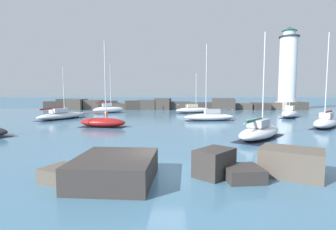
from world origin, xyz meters
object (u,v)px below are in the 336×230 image
Objects in this scene: mooring_buoy_orange_near at (106,113)px; sailboat_moored_2 at (103,122)px; sailboat_moored_0 at (210,116)px; sailboat_moored_6 at (109,109)px; sailboat_moored_4 at (193,110)px; lighthouse at (288,73)px; sailboat_moored_1 at (61,115)px; sailboat_moored_8 at (325,122)px; sailboat_moored_5 at (290,113)px; sailboat_moored_3 at (260,131)px.

sailboat_moored_2 is at bearing -77.04° from mooring_buoy_orange_near.
sailboat_moored_0 reaches higher than sailboat_moored_6.
sailboat_moored_0 is at bearing -84.43° from sailboat_moored_4.
lighthouse is 40.69m from sailboat_moored_6.
lighthouse is 48.83m from sailboat_moored_1.
sailboat_moored_4 is 24.33m from sailboat_moored_8.
sailboat_moored_2 is at bearing -156.72° from sailboat_moored_5.
sailboat_moored_1 is 35.39m from sailboat_moored_5.
lighthouse reaches higher than sailboat_moored_3.
sailboat_moored_5 is at bearing -30.80° from sailboat_moored_4.
sailboat_moored_5 is at bearing -6.77° from mooring_buoy_orange_near.
sailboat_moored_6 is 36.24m from sailboat_moored_8.
sailboat_moored_3 is at bearing -24.21° from sailboat_moored_2.
sailboat_moored_2 is at bearing 155.79° from sailboat_moored_3.
sailboat_moored_0 is 14.21m from sailboat_moored_3.
sailboat_moored_2 is at bearing -44.91° from sailboat_moored_1.
sailboat_moored_0 is 1.00× the size of sailboat_moored_8.
sailboat_moored_2 is (-34.39, -30.45, -7.71)m from lighthouse.
sailboat_moored_6 reaches higher than mooring_buoy_orange_near.
lighthouse is 21.82m from sailboat_moored_5.
sailboat_moored_2 is 25.73m from sailboat_moored_8.
sailboat_moored_5 is 8.58× the size of mooring_buoy_orange_near.
sailboat_moored_2 is at bearing -152.93° from sailboat_moored_0.
sailboat_moored_5 is at bearing -15.88° from sailboat_moored_6.
sailboat_moored_4 is 16.43m from sailboat_moored_6.
sailboat_moored_8 is at bearing -34.11° from sailboat_moored_6.
mooring_buoy_orange_near is at bearing -157.90° from lighthouse.
sailboat_moored_1 reaches higher than sailboat_moored_4.
sailboat_moored_5 is at bearing 59.74° from sailboat_moored_3.
sailboat_moored_4 is at bearing 97.73° from sailboat_moored_3.
sailboat_moored_8 is 11.64× the size of mooring_buoy_orange_near.
sailboat_moored_6 is at bearing 101.90° from sailboat_moored_2.
sailboat_moored_0 is at bearing -160.80° from sailboat_moored_5.
sailboat_moored_6 is 5.32m from mooring_buoy_orange_near.
sailboat_moored_6 reaches higher than sailboat_moored_4.
lighthouse is 25.67m from sailboat_moored_4.
sailboat_moored_1 is at bearing 175.72° from sailboat_moored_0.
sailboat_moored_3 reaches higher than sailboat_moored_1.
sailboat_moored_3 is at bearing -82.27° from sailboat_moored_4.
sailboat_moored_3 is at bearing -116.25° from lighthouse.
sailboat_moored_8 reaches higher than sailboat_moored_4.
sailboat_moored_1 is at bearing -152.94° from lighthouse.
lighthouse reaches higher than sailboat_moored_1.
mooring_buoy_orange_near is at bearing 154.13° from sailboat_moored_0.
sailboat_moored_0 reaches higher than mooring_buoy_orange_near.
sailboat_moored_6 is 10.32× the size of mooring_buoy_orange_near.
sailboat_moored_3 is 12.17m from sailboat_moored_8.
sailboat_moored_4 is at bearing -155.21° from lighthouse.
sailboat_moored_4 is at bearing -0.47° from sailboat_moored_6.
mooring_buoy_orange_near is (-16.92, 8.20, -0.28)m from sailboat_moored_0.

